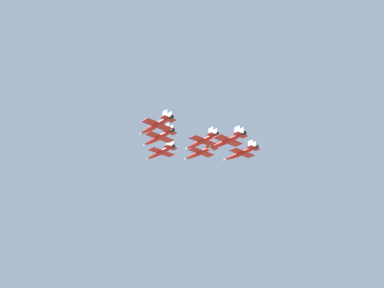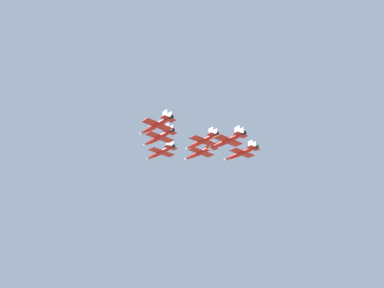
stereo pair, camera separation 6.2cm
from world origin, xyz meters
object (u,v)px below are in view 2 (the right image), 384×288
(jet_left_wingman, at_px, (158,137))
(jet_left_outer, at_px, (156,125))
(jet_trailing, at_px, (226,141))
(jet_slot_rear, at_px, (202,141))
(jet_right_outer, at_px, (240,153))
(jet_lead, at_px, (160,152))
(jet_right_wingman, at_px, (200,152))

(jet_left_wingman, distance_m, jet_left_outer, 16.28)
(jet_left_outer, bearing_deg, jet_trailing, -121.30)
(jet_left_wingman, height_order, jet_slot_rear, jet_left_wingman)
(jet_right_outer, relative_size, jet_trailing, 1.02)
(jet_left_wingman, height_order, jet_right_outer, jet_left_wingman)
(jet_left_outer, distance_m, jet_slot_rear, 20.68)
(jet_lead, height_order, jet_left_wingman, jet_lead)
(jet_lead, height_order, jet_slot_rear, jet_lead)
(jet_left_wingman, xyz_separation_m, jet_right_outer, (-24.14, -22.93, -1.14))
(jet_lead, height_order, jet_right_wingman, jet_lead)
(jet_right_wingman, bearing_deg, jet_slot_rear, 139.36)
(jet_left_outer, bearing_deg, jet_right_outer, -90.83)
(jet_left_outer, bearing_deg, jet_slot_rear, -90.83)
(jet_right_wingman, height_order, jet_slot_rear, jet_right_wingman)
(jet_right_outer, bearing_deg, jet_trailing, 120.72)
(jet_left_wingman, xyz_separation_m, jet_trailing, (-26.40, 0.94, -6.75))
(jet_right_outer, bearing_deg, jet_right_wingman, 40.62)
(jet_lead, bearing_deg, jet_right_outer, -139.83)
(jet_right_wingman, relative_size, jet_slot_rear, 1.04)
(jet_right_outer, bearing_deg, jet_slot_rear, 90.26)
(jet_slot_rear, bearing_deg, jet_lead, 0.82)
(jet_right_wingman, bearing_deg, jet_trailing, 156.69)
(jet_slot_rear, bearing_deg, jet_right_outer, -89.18)
(jet_left_wingman, xyz_separation_m, jet_right_wingman, (-8.75, -18.72, 0.12))
(jet_left_wingman, distance_m, jet_trailing, 27.27)
(jet_lead, distance_m, jet_right_wingman, 15.99)
(jet_right_wingman, bearing_deg, jet_right_outer, -139.92)
(jet_lead, distance_m, jet_slot_rear, 24.58)
(jet_left_wingman, relative_size, jet_right_outer, 0.99)
(jet_lead, relative_size, jet_right_wingman, 0.99)
(jet_left_wingman, distance_m, jet_slot_rear, 16.15)
(jet_left_wingman, relative_size, jet_trailing, 1.02)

